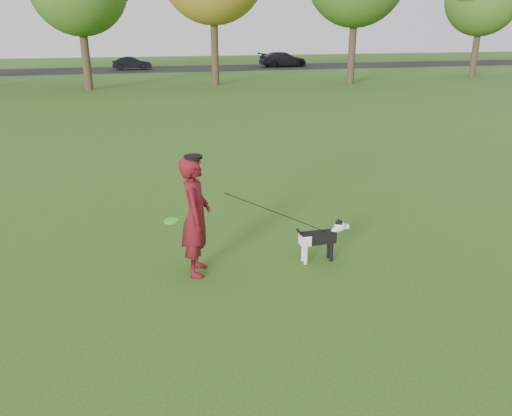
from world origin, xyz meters
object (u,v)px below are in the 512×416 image
object	(u,v)px
man	(196,217)
car_mid	(132,63)
dog	(322,236)
car_right	(283,59)

from	to	relation	value
man	car_mid	distance (m)	40.03
dog	car_right	world-z (taller)	car_right
dog	car_right	xyz separation A→B (m)	(11.61, 40.10, 0.25)
man	car_right	world-z (taller)	man
man	car_mid	bearing A→B (deg)	12.92
man	car_right	size ratio (longest dim) A/B	0.41
car_mid	car_right	world-z (taller)	car_right
man	dog	bearing A→B (deg)	-79.64
man	car_mid	world-z (taller)	man
dog	car_right	distance (m)	41.75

